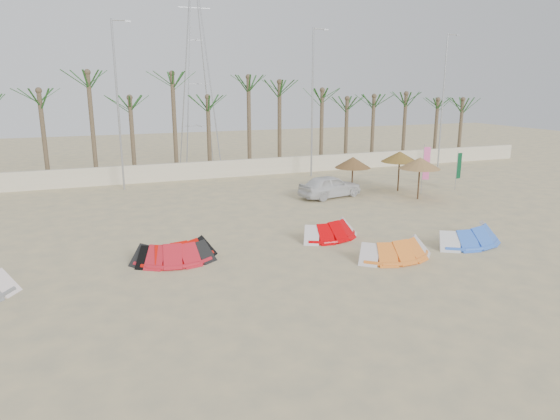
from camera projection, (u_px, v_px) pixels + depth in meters
name	position (u px, v px, depth m)	size (l,w,h in m)	color
ground	(340.00, 283.00, 18.01)	(120.00, 120.00, 0.00)	#D5BB81
boundary_wall	(204.00, 170.00, 37.75)	(60.00, 0.30, 1.30)	beige
palm_line	(206.00, 91.00, 37.92)	(52.00, 4.00, 7.70)	brown
lamp_b	(118.00, 103.00, 32.61)	(1.25, 0.14, 11.00)	#A5A8AD
lamp_c	(313.00, 101.00, 37.49)	(1.25, 0.14, 11.00)	#A5A8AD
lamp_d	(443.00, 99.00, 41.67)	(1.25, 0.14, 11.00)	#A5A8AD
pylon	(201.00, 166.00, 43.69)	(3.00, 3.00, 14.00)	#A5A8AD
kite_red_left	(176.00, 249.00, 20.37)	(3.46, 2.06, 0.90)	red
kite_red_mid	(172.00, 251.00, 20.15)	(3.39, 1.96, 0.90)	red
kite_red_right	(329.00, 228.00, 23.30)	(3.34, 2.20, 0.90)	#D50004
kite_orange	(392.00, 247.00, 20.62)	(3.42, 1.70, 0.90)	orange
kite_blue	(466.00, 233.00, 22.55)	(3.89, 2.23, 0.90)	blue
parasol_left	(353.00, 162.00, 31.93)	(2.32, 2.32, 2.46)	#4C331E
parasol_mid	(420.00, 163.00, 30.57)	(2.52, 2.52, 2.62)	#4C331E
parasol_right	(400.00, 157.00, 32.95)	(2.46, 2.46, 2.67)	#4C331E
flag_pink	(425.00, 165.00, 32.18)	(0.44, 0.18, 3.25)	#A5A8AD
flag_green	(459.00, 167.00, 33.43)	(0.45, 0.09, 2.66)	#A5A8AD
car	(330.00, 186.00, 31.48)	(1.68, 4.18, 1.43)	silver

